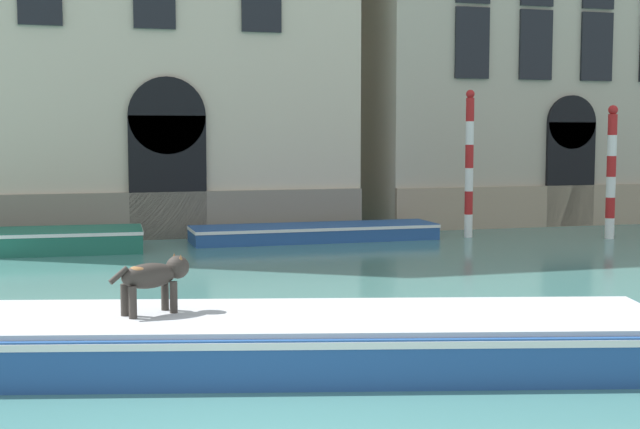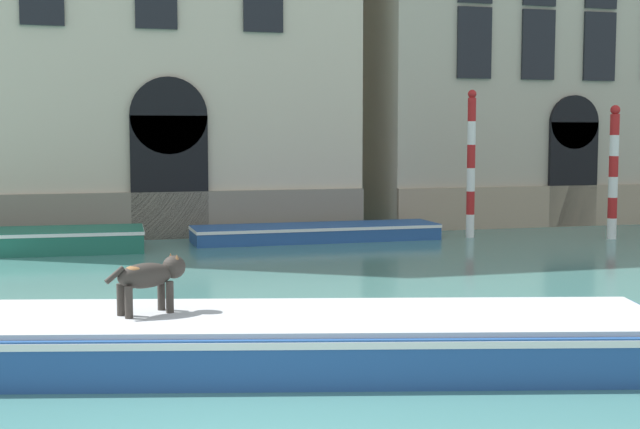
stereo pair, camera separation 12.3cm
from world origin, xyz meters
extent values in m
cube|color=gray|center=(-0.06, 17.89, 0.63)|extent=(14.27, 0.16, 1.27)
cube|color=black|center=(1.65, 17.88, 1.64)|extent=(2.05, 0.14, 3.29)
cylinder|color=black|center=(1.65, 17.88, 3.29)|extent=(2.05, 0.14, 2.05)
cube|color=black|center=(4.22, 17.90, 6.36)|extent=(1.09, 0.10, 1.63)
cube|color=#B2A893|center=(14.59, 20.94, 6.14)|extent=(12.89, 6.00, 12.28)
cube|color=tan|center=(14.59, 17.89, 0.62)|extent=(12.89, 0.16, 1.24)
cube|color=black|center=(13.77, 17.88, 1.58)|extent=(1.61, 0.14, 3.15)
cylinder|color=black|center=(13.77, 17.88, 3.15)|extent=(1.61, 0.14, 1.61)
cube|color=black|center=(10.46, 17.90, 5.43)|extent=(1.06, 0.10, 2.05)
cube|color=black|center=(12.52, 17.90, 5.43)|extent=(1.06, 0.10, 2.05)
cube|color=black|center=(14.59, 17.90, 5.43)|extent=(1.06, 0.10, 2.05)
cube|color=#234C8C|center=(1.91, 4.30, 0.29)|extent=(8.96, 4.33, 0.58)
cube|color=white|center=(1.91, 4.30, 0.52)|extent=(9.00, 4.37, 0.08)
cube|color=#B2B7BC|center=(1.91, 4.30, 0.61)|extent=(8.66, 4.09, 0.06)
cylinder|color=#332D28|center=(0.16, 5.06, 0.83)|extent=(0.10, 0.10, 0.39)
cylinder|color=#332D28|center=(0.24, 4.86, 0.83)|extent=(0.10, 0.10, 0.39)
cylinder|color=#332D28|center=(-0.35, 4.85, 0.83)|extent=(0.10, 0.10, 0.39)
cylinder|color=#332D28|center=(-0.27, 4.65, 0.83)|extent=(0.10, 0.10, 0.39)
ellipsoid|color=#332D28|center=(-0.06, 4.85, 1.11)|extent=(0.78, 0.56, 0.31)
ellipsoid|color=brown|center=(-0.16, 4.81, 1.19)|extent=(0.38, 0.32, 0.11)
sphere|color=#332D28|center=(0.31, 5.00, 1.18)|extent=(0.29, 0.29, 0.29)
cone|color=brown|center=(0.28, 5.08, 1.29)|extent=(0.09, 0.09, 0.12)
cone|color=brown|center=(0.34, 4.93, 1.29)|extent=(0.09, 0.09, 0.12)
cylinder|color=#332D28|center=(-0.42, 4.70, 1.16)|extent=(0.26, 0.16, 0.21)
cube|color=#1E6651|center=(-1.78, 16.07, 0.27)|extent=(5.21, 2.06, 0.55)
cube|color=white|center=(-1.78, 16.07, 0.49)|extent=(5.24, 2.09, 0.08)
cube|color=#9EA3A8|center=(-1.78, 16.07, 0.25)|extent=(2.88, 1.49, 0.49)
cube|color=#234C8C|center=(5.31, 16.49, 0.21)|extent=(6.50, 1.53, 0.42)
cube|color=white|center=(5.31, 16.49, 0.36)|extent=(6.53, 1.56, 0.08)
cube|color=#8C7251|center=(5.31, 16.49, 0.19)|extent=(3.58, 1.14, 0.38)
cylinder|color=white|center=(13.05, 14.71, 0.28)|extent=(0.24, 0.24, 0.55)
cylinder|color=#B21E1E|center=(13.05, 14.71, 0.83)|extent=(0.24, 0.24, 0.55)
cylinder|color=white|center=(13.05, 14.71, 1.39)|extent=(0.24, 0.24, 0.55)
cylinder|color=#B21E1E|center=(13.05, 14.71, 1.94)|extent=(0.24, 0.24, 0.55)
cylinder|color=white|center=(13.05, 14.71, 2.50)|extent=(0.24, 0.24, 0.55)
cylinder|color=#B21E1E|center=(13.05, 14.71, 3.05)|extent=(0.24, 0.24, 0.55)
sphere|color=#B21E1E|center=(13.05, 14.71, 3.44)|extent=(0.26, 0.26, 0.26)
cylinder|color=white|center=(9.53, 16.03, 0.31)|extent=(0.22, 0.22, 0.63)
cylinder|color=#B21E1E|center=(9.53, 16.03, 0.94)|extent=(0.22, 0.22, 0.63)
cylinder|color=white|center=(9.53, 16.03, 1.57)|extent=(0.22, 0.22, 0.63)
cylinder|color=#B21E1E|center=(9.53, 16.03, 2.20)|extent=(0.22, 0.22, 0.63)
cylinder|color=white|center=(9.53, 16.03, 2.83)|extent=(0.22, 0.22, 0.63)
cylinder|color=#B21E1E|center=(9.53, 16.03, 3.46)|extent=(0.22, 0.22, 0.63)
sphere|color=#B21E1E|center=(9.53, 16.03, 3.87)|extent=(0.23, 0.23, 0.23)
camera|label=1|loc=(-1.02, -5.97, 2.84)|focal=50.00mm
camera|label=2|loc=(-0.90, -6.00, 2.84)|focal=50.00mm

